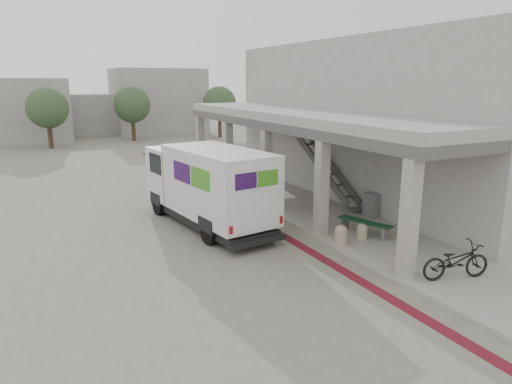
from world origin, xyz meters
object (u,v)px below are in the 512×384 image
bench (365,225)px  bicycle_black (456,261)px  fedex_truck (207,184)px  utility_cabinet (372,205)px

bench → bicycle_black: bearing=-112.0°
fedex_truck → utility_cabinet: bearing=-28.3°
bench → bicycle_black: bicycle_black is taller
bicycle_black → bench: bearing=11.0°
utility_cabinet → fedex_truck: bearing=152.6°
fedex_truck → bicycle_black: bearing=-70.0°
utility_cabinet → bicycle_black: bicycle_black is taller
fedex_truck → bench: size_ratio=3.59×
fedex_truck → bench: (4.32, -3.71, -1.12)m
bench → utility_cabinet: bearing=25.2°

